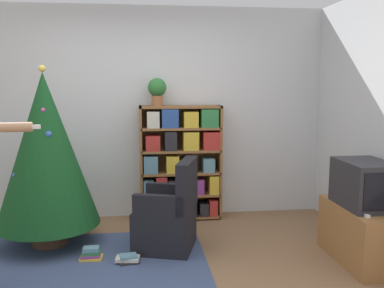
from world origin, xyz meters
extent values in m
plane|color=#846042|center=(0.00, 0.00, 0.00)|extent=(14.00, 14.00, 0.00)
cube|color=silver|center=(0.00, 1.86, 1.30)|extent=(8.00, 0.10, 2.60)
cube|color=#3D4C70|center=(-0.45, 0.25, 0.00)|extent=(2.24, 1.87, 0.01)
cube|color=brown|center=(0.07, 1.65, 0.70)|extent=(0.03, 0.30, 1.40)
cube|color=brown|center=(1.03, 1.65, 0.70)|extent=(0.03, 0.30, 1.40)
cube|color=brown|center=(0.55, 1.65, 1.39)|extent=(0.99, 0.30, 0.03)
cube|color=brown|center=(0.55, 1.79, 0.70)|extent=(0.99, 0.01, 1.40)
cube|color=brown|center=(0.55, 1.65, 0.03)|extent=(0.96, 0.30, 0.03)
cube|color=beige|center=(0.15, 1.60, 0.12)|extent=(0.09, 0.21, 0.15)
cube|color=#B22D28|center=(0.28, 1.63, 0.15)|extent=(0.11, 0.26, 0.20)
cube|color=#232328|center=(0.41, 1.64, 0.15)|extent=(0.08, 0.27, 0.20)
cube|color=#5B899E|center=(0.56, 1.62, 0.14)|extent=(0.09, 0.25, 0.18)
cube|color=#232328|center=(0.68, 1.62, 0.14)|extent=(0.12, 0.24, 0.19)
cube|color=#232328|center=(0.83, 1.62, 0.12)|extent=(0.11, 0.24, 0.15)
cube|color=#B22D28|center=(0.95, 1.63, 0.14)|extent=(0.10, 0.27, 0.19)
cube|color=brown|center=(0.55, 1.65, 0.30)|extent=(0.96, 0.30, 0.03)
cube|color=#5B899E|center=(0.16, 1.63, 0.41)|extent=(0.12, 0.25, 0.19)
cube|color=#B22D28|center=(0.31, 1.60, 0.43)|extent=(0.13, 0.21, 0.23)
cube|color=#232328|center=(0.46, 1.62, 0.41)|extent=(0.13, 0.24, 0.18)
cube|color=#843889|center=(0.62, 1.62, 0.43)|extent=(0.09, 0.24, 0.23)
cube|color=#843889|center=(0.78, 1.62, 0.41)|extent=(0.09, 0.23, 0.18)
cube|color=gold|center=(0.95, 1.60, 0.43)|extent=(0.12, 0.21, 0.23)
cube|color=brown|center=(0.55, 1.65, 0.58)|extent=(0.96, 0.30, 0.03)
cube|color=#5B899E|center=(0.19, 1.60, 0.70)|extent=(0.17, 0.21, 0.21)
cube|color=gold|center=(0.45, 1.62, 0.70)|extent=(0.15, 0.24, 0.21)
cube|color=#232328|center=(0.66, 1.64, 0.68)|extent=(0.15, 0.28, 0.17)
cube|color=#5B899E|center=(0.89, 1.61, 0.68)|extent=(0.14, 0.23, 0.17)
cube|color=brown|center=(0.55, 1.65, 0.85)|extent=(0.96, 0.30, 0.03)
cube|color=#B22D28|center=(0.21, 1.61, 0.96)|extent=(0.17, 0.22, 0.18)
cube|color=#232328|center=(0.43, 1.63, 0.98)|extent=(0.14, 0.27, 0.23)
cube|color=gold|center=(0.67, 1.60, 0.98)|extent=(0.19, 0.21, 0.22)
cube|color=#B22D28|center=(0.92, 1.61, 0.98)|extent=(0.20, 0.22, 0.22)
cube|color=brown|center=(0.55, 1.65, 1.13)|extent=(0.96, 0.30, 0.03)
cube|color=beige|center=(0.22, 1.61, 1.24)|extent=(0.15, 0.23, 0.20)
cube|color=#284C93|center=(0.42, 1.62, 1.25)|extent=(0.20, 0.24, 0.22)
cube|color=gold|center=(0.67, 1.62, 1.24)|extent=(0.17, 0.25, 0.19)
cube|color=#2D7A42|center=(0.90, 1.62, 1.25)|extent=(0.21, 0.25, 0.22)
cube|color=#996638|center=(2.12, 0.13, 0.27)|extent=(0.46, 0.93, 0.53)
cube|color=#28282D|center=(2.12, 0.13, 0.75)|extent=(0.42, 0.59, 0.43)
cube|color=black|center=(2.12, -0.17, 0.75)|extent=(0.34, 0.01, 0.33)
cube|color=white|center=(1.98, -0.15, 0.55)|extent=(0.04, 0.12, 0.02)
cylinder|color=#4C3323|center=(-0.89, 0.93, 0.05)|extent=(0.36, 0.36, 0.10)
cylinder|color=brown|center=(-0.89, 0.93, 0.16)|extent=(0.08, 0.08, 0.12)
cone|color=#14471E|center=(-0.89, 0.93, 1.00)|extent=(1.04, 1.04, 1.56)
sphere|color=red|center=(-0.89, 1.01, 1.53)|extent=(0.05, 0.05, 0.05)
sphere|color=#335BB2|center=(-1.15, 0.75, 0.78)|extent=(0.05, 0.05, 0.05)
sphere|color=red|center=(-1.11, 1.14, 0.82)|extent=(0.07, 0.07, 0.07)
sphere|color=#B74C93|center=(-0.96, 0.97, 1.51)|extent=(0.06, 0.06, 0.06)
sphere|color=#335BB2|center=(-0.74, 1.04, 1.19)|extent=(0.06, 0.06, 0.06)
sphere|color=#335BB2|center=(-0.82, 0.75, 1.18)|extent=(0.06, 0.06, 0.06)
sphere|color=#B74C93|center=(-0.87, 0.81, 1.41)|extent=(0.04, 0.04, 0.04)
sphere|color=red|center=(-0.96, 1.34, 0.47)|extent=(0.05, 0.05, 0.05)
sphere|color=red|center=(-1.19, 1.07, 0.73)|extent=(0.07, 0.07, 0.07)
sphere|color=red|center=(-0.75, 1.09, 1.12)|extent=(0.05, 0.05, 0.05)
sphere|color=#E5CC4C|center=(-0.89, 0.93, 1.81)|extent=(0.07, 0.07, 0.07)
cube|color=black|center=(0.30, 0.67, 0.21)|extent=(0.70, 0.70, 0.42)
cube|color=black|center=(0.52, 0.61, 0.67)|extent=(0.27, 0.57, 0.50)
cube|color=black|center=(0.37, 0.90, 0.52)|extent=(0.51, 0.22, 0.20)
cube|color=black|center=(0.23, 0.44, 0.52)|extent=(0.51, 0.22, 0.20)
cube|color=white|center=(-0.70, -0.33, 1.36)|extent=(0.11, 0.05, 0.03)
cylinder|color=#935B38|center=(0.27, 1.65, 1.46)|extent=(0.14, 0.14, 0.12)
sphere|color=#2D7033|center=(0.27, 1.65, 1.62)|extent=(0.22, 0.22, 0.22)
cube|color=gold|center=(-0.42, 0.48, 0.01)|extent=(0.22, 0.16, 0.03)
cube|color=#843889|center=(-0.42, 0.47, 0.04)|extent=(0.19, 0.13, 0.02)
cube|color=#2D7A42|center=(-0.42, 0.49, 0.06)|extent=(0.17, 0.11, 0.04)
cube|color=#5B899E|center=(-0.42, 0.49, 0.10)|extent=(0.15, 0.11, 0.04)
cube|color=#232328|center=(-0.06, 0.36, 0.01)|extent=(0.21, 0.19, 0.02)
cube|color=beige|center=(-0.07, 0.36, 0.04)|extent=(0.23, 0.16, 0.03)
cube|color=#5B899E|center=(-0.06, 0.35, 0.07)|extent=(0.18, 0.15, 0.02)
camera|label=1|loc=(0.07, -3.50, 1.66)|focal=40.00mm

